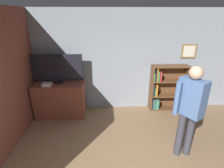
# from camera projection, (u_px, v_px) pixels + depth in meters

# --- Properties ---
(wall_back) EXTENTS (6.48, 0.09, 2.70)m
(wall_back) POSITION_uv_depth(u_px,v_px,m) (119.00, 62.00, 4.69)
(wall_back) COLOR gray
(wall_back) RESTS_ON ground_plane
(wall_side_brick) EXTENTS (0.06, 4.67, 2.70)m
(wall_side_brick) POSITION_uv_depth(u_px,v_px,m) (0.00, 85.00, 3.15)
(wall_side_brick) COLOR brown
(wall_side_brick) RESTS_ON ground_plane
(tv_ledge) EXTENTS (1.27, 0.60, 0.90)m
(tv_ledge) POSITION_uv_depth(u_px,v_px,m) (61.00, 99.00, 4.61)
(tv_ledge) COLOR brown
(tv_ledge) RESTS_ON ground_plane
(television) EXTENTS (1.26, 0.22, 0.74)m
(television) POSITION_uv_depth(u_px,v_px,m) (57.00, 68.00, 4.35)
(television) COLOR black
(television) RESTS_ON tv_ledge
(game_console) EXTENTS (0.21, 0.17, 0.07)m
(game_console) POSITION_uv_depth(u_px,v_px,m) (47.00, 84.00, 4.28)
(game_console) COLOR white
(game_console) RESTS_ON tv_ledge
(bookshelf) EXTENTS (0.98, 0.28, 1.29)m
(bookshelf) POSITION_uv_depth(u_px,v_px,m) (164.00, 88.00, 4.84)
(bookshelf) COLOR brown
(bookshelf) RESTS_ON ground_plane
(person) EXTENTS (0.59, 0.49, 1.77)m
(person) POSITION_uv_depth(u_px,v_px,m) (190.00, 106.00, 3.03)
(person) COLOR #383842
(person) RESTS_ON ground_plane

